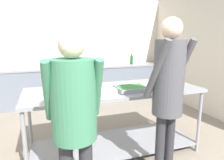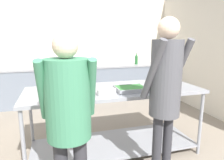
{
  "view_description": "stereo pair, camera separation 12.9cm",
  "coord_description": "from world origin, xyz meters",
  "px_view_note": "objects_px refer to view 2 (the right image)",
  "views": [
    {
      "loc": [
        -0.86,
        -1.1,
        1.59
      ],
      "look_at": [
        0.02,
        1.46,
        1.03
      ],
      "focal_mm": 32.0,
      "sensor_mm": 36.0,
      "label": 1
    },
    {
      "loc": [
        -0.74,
        -1.14,
        1.59
      ],
      "look_at": [
        0.02,
        1.46,
        1.03
      ],
      "focal_mm": 32.0,
      "sensor_mm": 36.0,
      "label": 2
    }
  ],
  "objects_px": {
    "sauce_pan": "(158,85)",
    "guest_serving_left": "(68,109)",
    "plate_stack": "(106,92)",
    "serving_tray_vegetables": "(130,89)",
    "serving_tray_roast": "(73,93)",
    "guest_serving_right": "(165,86)",
    "water_bottle": "(136,59)"
  },
  "relations": [
    {
      "from": "sauce_pan",
      "to": "guest_serving_left",
      "type": "xyz_separation_m",
      "value": [
        -1.26,
        -0.73,
        0.04
      ]
    },
    {
      "from": "plate_stack",
      "to": "serving_tray_vegetables",
      "type": "xyz_separation_m",
      "value": [
        0.35,
        0.1,
        -0.01
      ]
    },
    {
      "from": "serving_tray_vegetables",
      "to": "guest_serving_left",
      "type": "bearing_deg",
      "value": -141.02
    },
    {
      "from": "serving_tray_vegetables",
      "to": "sauce_pan",
      "type": "bearing_deg",
      "value": 7.05
    },
    {
      "from": "serving_tray_vegetables",
      "to": "plate_stack",
      "type": "bearing_deg",
      "value": -164.42
    },
    {
      "from": "sauce_pan",
      "to": "serving_tray_roast",
      "type": "bearing_deg",
      "value": -178.02
    },
    {
      "from": "serving_tray_vegetables",
      "to": "guest_serving_left",
      "type": "distance_m",
      "value": 1.07
    },
    {
      "from": "guest_serving_left",
      "to": "guest_serving_right",
      "type": "bearing_deg",
      "value": 3.36
    },
    {
      "from": "serving_tray_vegetables",
      "to": "guest_serving_left",
      "type": "xyz_separation_m",
      "value": [
        -0.83,
        -0.67,
        0.05
      ]
    },
    {
      "from": "plate_stack",
      "to": "sauce_pan",
      "type": "xyz_separation_m",
      "value": [
        0.77,
        0.15,
        -0.0
      ]
    },
    {
      "from": "guest_serving_right",
      "to": "water_bottle",
      "type": "height_order",
      "value": "guest_serving_right"
    },
    {
      "from": "sauce_pan",
      "to": "serving_tray_vegetables",
      "type": "bearing_deg",
      "value": -172.95
    },
    {
      "from": "serving_tray_roast",
      "to": "serving_tray_vegetables",
      "type": "xyz_separation_m",
      "value": [
        0.73,
        -0.01,
        -0.0
      ]
    },
    {
      "from": "serving_tray_vegetables",
      "to": "water_bottle",
      "type": "xyz_separation_m",
      "value": [
        1.19,
        2.62,
        0.1
      ]
    },
    {
      "from": "guest_serving_right",
      "to": "plate_stack",
      "type": "bearing_deg",
      "value": 132.23
    },
    {
      "from": "guest_serving_right",
      "to": "water_bottle",
      "type": "bearing_deg",
      "value": 71.79
    },
    {
      "from": "serving_tray_roast",
      "to": "serving_tray_vegetables",
      "type": "relative_size",
      "value": 1.18
    },
    {
      "from": "serving_tray_roast",
      "to": "guest_serving_left",
      "type": "relative_size",
      "value": 0.28
    },
    {
      "from": "sauce_pan",
      "to": "water_bottle",
      "type": "xyz_separation_m",
      "value": [
        0.77,
        2.57,
        0.09
      ]
    },
    {
      "from": "plate_stack",
      "to": "serving_tray_vegetables",
      "type": "distance_m",
      "value": 0.36
    },
    {
      "from": "guest_serving_left",
      "to": "serving_tray_roast",
      "type": "bearing_deg",
      "value": 81.22
    },
    {
      "from": "plate_stack",
      "to": "guest_serving_left",
      "type": "xyz_separation_m",
      "value": [
        -0.49,
        -0.58,
        0.04
      ]
    },
    {
      "from": "plate_stack",
      "to": "serving_tray_vegetables",
      "type": "height_order",
      "value": "plate_stack"
    },
    {
      "from": "plate_stack",
      "to": "water_bottle",
      "type": "bearing_deg",
      "value": 60.49
    },
    {
      "from": "serving_tray_vegetables",
      "to": "water_bottle",
      "type": "height_order",
      "value": "water_bottle"
    },
    {
      "from": "guest_serving_left",
      "to": "water_bottle",
      "type": "relative_size",
      "value": 5.34
    },
    {
      "from": "serving_tray_roast",
      "to": "guest_serving_left",
      "type": "bearing_deg",
      "value": -98.78
    },
    {
      "from": "serving_tray_roast",
      "to": "guest_serving_left",
      "type": "distance_m",
      "value": 0.7
    },
    {
      "from": "serving_tray_vegetables",
      "to": "guest_serving_right",
      "type": "xyz_separation_m",
      "value": [
        0.13,
        -0.62,
        0.18
      ]
    },
    {
      "from": "guest_serving_left",
      "to": "water_bottle",
      "type": "xyz_separation_m",
      "value": [
        2.03,
        3.3,
        0.04
      ]
    },
    {
      "from": "serving_tray_roast",
      "to": "sauce_pan",
      "type": "xyz_separation_m",
      "value": [
        1.15,
        0.04,
        0.01
      ]
    },
    {
      "from": "serving_tray_vegetables",
      "to": "sauce_pan",
      "type": "distance_m",
      "value": 0.43
    }
  ]
}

